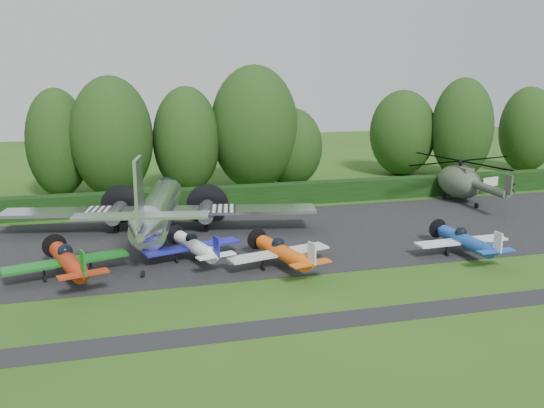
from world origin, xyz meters
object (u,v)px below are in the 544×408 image
object	(u,v)px
light_plane_red	(68,261)
light_plane_orange	(283,252)
sign_board	(493,182)
transport_plane	(159,210)
light_plane_blue	(465,241)
helicopter	(460,179)
light_plane_white	(195,246)

from	to	relation	value
light_plane_red	light_plane_orange	distance (m)	13.59
sign_board	transport_plane	bearing A→B (deg)	-152.86
light_plane_blue	sign_board	world-z (taller)	light_plane_blue
helicopter	sign_board	xyz separation A→B (m)	(5.49, 2.29, -1.03)
light_plane_white	sign_board	bearing A→B (deg)	39.16
transport_plane	sign_board	bearing A→B (deg)	1.11
light_plane_red	sign_board	distance (m)	44.43
transport_plane	light_plane_blue	bearing A→B (deg)	-38.08
light_plane_orange	transport_plane	bearing A→B (deg)	140.85
light_plane_white	helicopter	distance (m)	30.37
light_plane_orange	helicopter	size ratio (longest dim) A/B	0.51
light_plane_red	light_plane_blue	world-z (taller)	light_plane_red
transport_plane	light_plane_red	size ratio (longest dim) A/B	3.05
light_plane_white	light_plane_red	bearing A→B (deg)	-153.49
light_plane_blue	helicopter	size ratio (longest dim) A/B	0.49
helicopter	sign_board	bearing A→B (deg)	20.04
light_plane_orange	light_plane_blue	xyz separation A→B (m)	(13.19, -0.68, -0.04)
transport_plane	light_plane_blue	distance (m)	22.82
transport_plane	light_plane_red	xyz separation A→B (m)	(-6.33, -8.05, -0.98)
light_plane_orange	light_plane_blue	size ratio (longest dim) A/B	1.04
light_plane_red	light_plane_white	size ratio (longest dim) A/B	1.12
helicopter	light_plane_blue	bearing A→B (deg)	-123.21
light_plane_red	helicopter	bearing A→B (deg)	36.82
helicopter	transport_plane	bearing A→B (deg)	-172.07
transport_plane	light_plane_white	size ratio (longest dim) A/B	3.41
transport_plane	light_plane_red	distance (m)	10.28
transport_plane	light_plane_blue	size ratio (longest dim) A/B	3.39
helicopter	light_plane_white	bearing A→B (deg)	-159.24
transport_plane	light_plane_blue	xyz separation A→B (m)	(20.37, -10.23, -1.10)
light_plane_orange	sign_board	size ratio (longest dim) A/B	2.44
sign_board	light_plane_white	bearing A→B (deg)	-142.13
light_plane_white	helicopter	xyz separation A→B (m)	(27.86, 12.04, 1.10)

